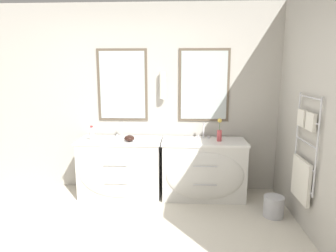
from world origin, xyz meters
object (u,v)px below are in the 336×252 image
toiletry_bottle (92,134)px  flower_vase (219,132)px  waste_bin (274,206)px  vanity_left (120,168)px  vanity_right (204,169)px  amenity_bowl (129,138)px

toiletry_bottle → flower_vase: size_ratio=0.67×
waste_bin → toiletry_bottle: bearing=168.9°
flower_vase → waste_bin: 1.11m
vanity_left → waste_bin: (1.93, -0.50, -0.27)m
vanity_left → vanity_right: bearing=0.0°
vanity_left → amenity_bowl: amenity_bowl is taller
vanity_right → waste_bin: 0.98m
toiletry_bottle → vanity_left: bearing=8.4°
toiletry_bottle → waste_bin: bearing=-11.1°
vanity_left → toiletry_bottle: bearing=-171.6°
toiletry_bottle → vanity_right: bearing=2.0°
vanity_right → flower_vase: bearing=5.1°
vanity_right → toiletry_bottle: (-1.49, -0.05, 0.48)m
vanity_left → amenity_bowl: 0.46m
amenity_bowl → vanity_right: bearing=3.4°
vanity_left → toiletry_bottle: size_ratio=5.51×
vanity_left → amenity_bowl: (0.15, -0.06, 0.43)m
vanity_right → waste_bin: bearing=-32.0°
amenity_bowl → waste_bin: (1.79, -0.44, -0.70)m
vanity_left → vanity_right: 1.13m
toiletry_bottle → flower_vase: 1.68m
flower_vase → amenity_bowl: bearing=-176.3°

